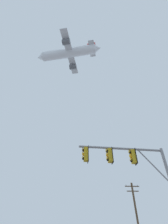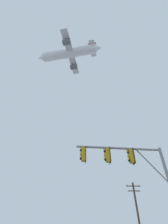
# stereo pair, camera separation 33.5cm
# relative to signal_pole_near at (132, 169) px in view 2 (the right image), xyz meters

# --- Properties ---
(signal_pole_near) EXTENTS (5.77, 0.67, 6.63)m
(signal_pole_near) POSITION_rel_signal_pole_near_xyz_m (0.00, 0.00, 0.00)
(signal_pole_near) COLOR gray
(signal_pole_near) RESTS_ON ground
(utility_pole) EXTENTS (2.20, 0.28, 8.97)m
(utility_pole) POSITION_rel_signal_pole_near_xyz_m (5.13, 16.98, -0.33)
(utility_pole) COLOR brown
(utility_pole) RESTS_ON ground
(airplane) EXTENTS (20.59, 15.91, 5.63)m
(airplane) POSITION_rel_signal_pole_near_xyz_m (-7.02, 20.42, 43.73)
(airplane) COLOR white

